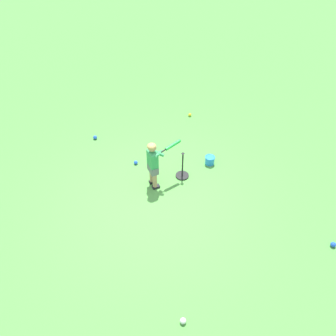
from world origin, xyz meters
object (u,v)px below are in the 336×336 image
(child_batter, at_px, (154,161))
(play_ball_midfield, at_px, (183,321))
(batting_tee, at_px, (182,172))
(play_ball_far_right, at_px, (95,137))
(toy_bucket, at_px, (210,160))
(play_ball_near_batter, at_px, (333,245))
(play_ball_behind_batter, at_px, (190,115))
(play_ball_far_left, at_px, (136,162))

(child_batter, relative_size, play_ball_midfield, 11.41)
(batting_tee, bearing_deg, play_ball_far_right, -127.65)
(play_ball_far_right, bearing_deg, toy_bucket, 66.31)
(play_ball_near_batter, xyz_separation_m, play_ball_behind_batter, (-4.25, -1.94, -0.01))
(play_ball_far_left, bearing_deg, play_ball_far_right, -136.58)
(play_ball_far_left, height_order, play_ball_midfield, play_ball_midfield)
(play_ball_far_right, bearing_deg, play_ball_midfield, 18.50)
(child_batter, distance_m, play_ball_midfield, 3.00)
(play_ball_far_left, height_order, toy_bucket, toy_bucket)
(play_ball_far_left, relative_size, batting_tee, 0.14)
(play_ball_far_right, distance_m, play_ball_behind_batter, 2.49)
(child_batter, xyz_separation_m, play_ball_far_right, (-1.68, -1.31, -0.60))
(child_batter, distance_m, play_ball_near_batter, 3.56)
(play_ball_near_batter, distance_m, play_ball_far_right, 5.55)
(play_ball_far_right, bearing_deg, batting_tee, 52.35)
(play_ball_far_left, xyz_separation_m, play_ball_behind_batter, (-1.75, 1.43, -0.00))
(play_ball_far_right, height_order, batting_tee, batting_tee)
(play_ball_far_left, relative_size, play_ball_midfield, 0.91)
(play_ball_behind_batter, bearing_deg, toy_bucket, 5.53)
(child_batter, bearing_deg, play_ball_far_right, -141.91)
(play_ball_far_right, xyz_separation_m, toy_bucket, (1.12, 2.55, 0.05))
(play_ball_near_batter, relative_size, batting_tee, 0.15)
(play_ball_midfield, distance_m, batting_tee, 3.16)
(play_ball_midfield, xyz_separation_m, toy_bucket, (-3.49, 1.01, 0.05))
(play_ball_far_right, xyz_separation_m, play_ball_far_left, (0.99, 0.94, -0.00))
(play_ball_near_batter, relative_size, play_ball_far_right, 1.03)
(toy_bucket, bearing_deg, play_ball_far_right, -113.69)
(play_ball_near_batter, height_order, toy_bucket, toy_bucket)
(play_ball_far_right, height_order, play_ball_midfield, play_ball_midfield)
(toy_bucket, bearing_deg, child_batter, -65.94)
(child_batter, relative_size, play_ball_far_left, 12.56)
(batting_tee, bearing_deg, play_ball_midfield, -6.64)
(batting_tee, distance_m, toy_bucket, 0.74)
(child_batter, xyz_separation_m, play_ball_behind_batter, (-2.43, 1.06, -0.61))
(child_batter, xyz_separation_m, play_ball_far_left, (-0.68, -0.37, -0.61))
(play_ball_near_batter, bearing_deg, child_batter, -121.23)
(play_ball_far_right, height_order, play_ball_far_left, play_ball_far_right)
(play_ball_behind_batter, bearing_deg, play_ball_near_batter, 24.55)
(play_ball_far_left, relative_size, toy_bucket, 0.40)
(play_ball_far_left, bearing_deg, child_batter, 28.69)
(play_ball_far_left, bearing_deg, play_ball_midfield, 9.45)
(batting_tee, bearing_deg, toy_bucket, 118.35)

